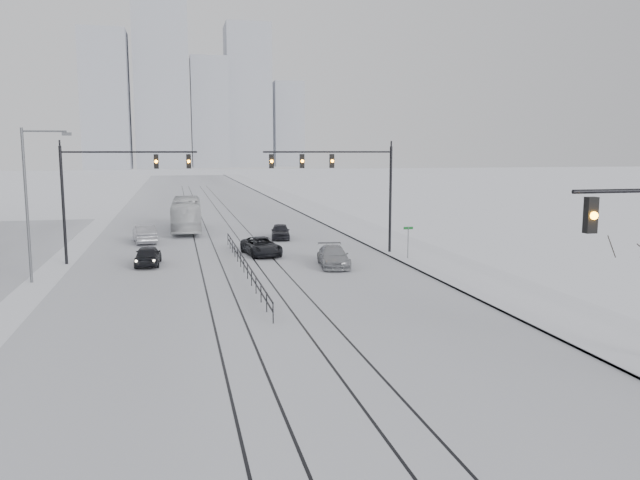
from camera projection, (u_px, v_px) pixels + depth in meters
The scene contains 16 objects.
road at pixel (214, 221), 68.43m from camera, with size 22.00×260.00×0.02m, color silver.
sidewalk_east at pixel (333, 217), 71.45m from camera, with size 5.00×260.00×0.16m, color white.
curb at pixel (312, 218), 70.91m from camera, with size 0.10×260.00×0.12m, color gray.
tram_rails at pixel (230, 249), 49.15m from camera, with size 5.30×180.00×0.01m.
skyline at pixel (193, 97), 271.11m from camera, with size 96.00×48.00×72.00m.
traffic_mast_ne at pixel (347, 177), 45.34m from camera, with size 9.60×0.37×8.00m.
traffic_mast_nw at pixel (108, 182), 42.58m from camera, with size 9.10×0.37×8.00m.
street_light_west at pixel (31, 194), 36.03m from camera, with size 2.73×0.25×9.00m.
median_fence at pixel (244, 265), 39.44m from camera, with size 0.06×24.00×1.00m.
street_sign at pixel (408, 238), 43.86m from camera, with size 0.70×0.06×2.40m.
sedan_sb_inner at pixel (148, 256), 41.94m from camera, with size 1.62×4.02×1.37m, color black.
sedan_sb_outer at pixel (145, 234), 52.16m from camera, with size 1.63×4.66×1.54m, color #9C9DA3.
sedan_nb_front at pixel (261, 246), 46.07m from camera, with size 2.21×4.79×1.33m, color black.
sedan_nb_right at pixel (333, 257), 41.58m from camera, with size 1.89×4.66×1.35m, color #999BA0.
sedan_nb_far at pixel (280, 232), 54.50m from camera, with size 1.57×3.90×1.33m, color black.
box_truck at pixel (186, 215), 59.79m from camera, with size 2.65×11.34×3.16m, color silver.
Camera 1 is at (-4.11, -8.89, 7.71)m, focal length 35.00 mm.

